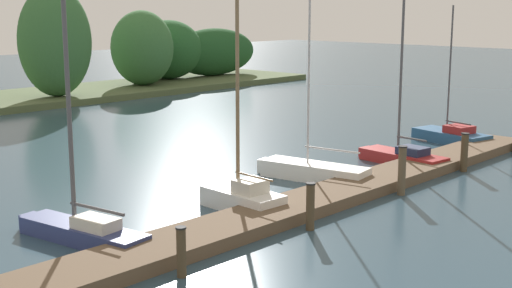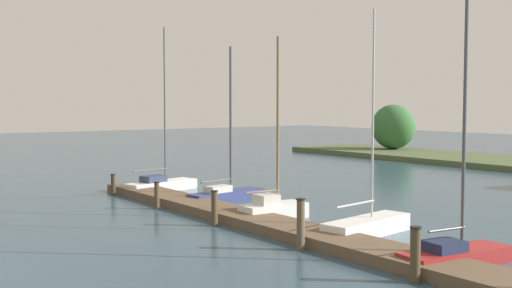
# 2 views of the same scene
# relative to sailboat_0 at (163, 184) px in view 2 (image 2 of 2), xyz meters

# --- Properties ---
(dock_pier) EXTENTS (26.01, 1.80, 0.35)m
(dock_pier) POSITION_rel_sailboat_0_xyz_m (11.45, -1.43, -0.20)
(dock_pier) COLOR brown
(dock_pier) RESTS_ON ground
(sailboat_0) EXTENTS (1.90, 4.28, 8.27)m
(sailboat_0) POSITION_rel_sailboat_0_xyz_m (0.00, 0.00, 0.00)
(sailboat_0) COLOR white
(sailboat_0) RESTS_ON ground
(sailboat_1) EXTENTS (1.48, 4.25, 7.03)m
(sailboat_1) POSITION_rel_sailboat_0_xyz_m (4.67, 0.93, 0.05)
(sailboat_1) COLOR navy
(sailboat_1) RESTS_ON ground
(sailboat_2) EXTENTS (1.23, 2.85, 7.00)m
(sailboat_2) POSITION_rel_sailboat_0_xyz_m (9.52, -0.06, 0.10)
(sailboat_2) COLOR white
(sailboat_2) RESTS_ON ground
(sailboat_3) EXTENTS (1.67, 4.16, 7.61)m
(sailboat_3) POSITION_rel_sailboat_0_xyz_m (13.78, 0.75, -0.02)
(sailboat_3) COLOR white
(sailboat_3) RESTS_ON ground
(sailboat_4) EXTENTS (1.46, 3.74, 7.80)m
(sailboat_4) POSITION_rel_sailboat_0_xyz_m (18.06, -0.23, 0.02)
(sailboat_4) COLOR maroon
(sailboat_4) RESTS_ON ground
(mooring_piling_0) EXTENTS (0.25, 0.25, 1.04)m
(mooring_piling_0) POSITION_rel_sailboat_0_xyz_m (0.05, -2.68, 0.16)
(mooring_piling_0) COLOR #3D3323
(mooring_piling_0) RESTS_ON ground
(mooring_piling_1) EXTENTS (0.25, 0.25, 1.16)m
(mooring_piling_1) POSITION_rel_sailboat_0_xyz_m (4.87, -2.77, 0.22)
(mooring_piling_1) COLOR #4C3D28
(mooring_piling_1) RESTS_ON ground
(mooring_piling_2) EXTENTS (0.26, 0.26, 1.30)m
(mooring_piling_2) POSITION_rel_sailboat_0_xyz_m (9.42, -2.75, 0.29)
(mooring_piling_2) COLOR #4C3D28
(mooring_piling_2) RESTS_ON ground
(mooring_piling_3) EXTENTS (0.29, 0.29, 1.58)m
(mooring_piling_3) POSITION_rel_sailboat_0_xyz_m (14.18, -2.63, 0.43)
(mooring_piling_3) COLOR brown
(mooring_piling_3) RESTS_ON ground
(mooring_piling_4) EXTENTS (0.30, 0.30, 1.41)m
(mooring_piling_4) POSITION_rel_sailboat_0_xyz_m (18.53, -2.55, 0.34)
(mooring_piling_4) COLOR #4C3D28
(mooring_piling_4) RESTS_ON ground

